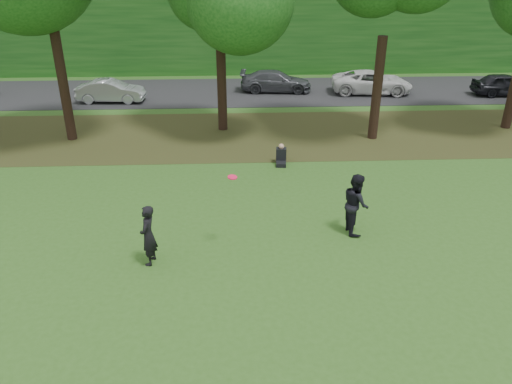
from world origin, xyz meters
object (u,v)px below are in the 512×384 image
player_right (356,204)px  frisbee (232,177)px  player_left (148,235)px  seated_person (281,156)px

player_right → frisbee: frisbee is taller
player_left → seated_person: (4.32, 7.07, -0.58)m
player_right → player_left: bearing=99.1°
seated_person → player_left: bearing=-116.5°
frisbee → player_right: bearing=11.6°
player_right → frisbee: 4.04m
player_left → player_right: size_ratio=0.92×
frisbee → seated_person: size_ratio=0.45×
player_left → player_right: 6.26m
player_right → seated_person: size_ratio=2.33×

